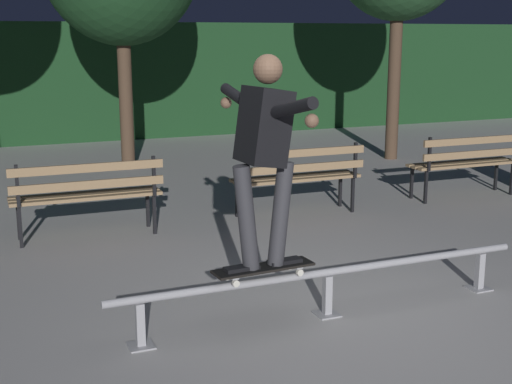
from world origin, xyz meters
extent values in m
plane|color=#ADAAA8|center=(0.00, 0.00, 0.00)|extent=(90.00, 90.00, 0.00)
cube|color=#193D1E|center=(0.00, 10.72, 1.20)|extent=(24.00, 1.20, 2.41)
cylinder|color=#9E9EA3|center=(0.00, 0.26, 0.35)|extent=(3.50, 0.06, 0.06)
cube|color=#9E9EA3|center=(-1.49, 0.26, 0.16)|extent=(0.06, 0.06, 0.32)
cube|color=#9E9EA3|center=(-1.49, 0.26, 0.01)|extent=(0.18, 0.18, 0.01)
cube|color=#9E9EA3|center=(0.00, 0.26, 0.16)|extent=(0.06, 0.06, 0.32)
cube|color=#9E9EA3|center=(0.00, 0.26, 0.01)|extent=(0.18, 0.18, 0.01)
cube|color=#9E9EA3|center=(1.49, 0.26, 0.16)|extent=(0.06, 0.06, 0.32)
cube|color=#9E9EA3|center=(1.49, 0.26, 0.01)|extent=(0.18, 0.18, 0.01)
cube|color=black|center=(-0.54, 0.26, 0.46)|extent=(0.79, 0.25, 0.02)
cube|color=black|center=(-0.54, 0.26, 0.47)|extent=(0.78, 0.24, 0.00)
cube|color=#9E9EA3|center=(-0.28, 0.28, 0.44)|extent=(0.06, 0.17, 0.02)
cube|color=#9E9EA3|center=(-0.81, 0.24, 0.44)|extent=(0.06, 0.17, 0.02)
cylinder|color=beige|center=(-0.27, 0.20, 0.41)|extent=(0.05, 0.03, 0.05)
cylinder|color=beige|center=(-0.29, 0.36, 0.41)|extent=(0.05, 0.03, 0.05)
cylinder|color=beige|center=(-0.80, 0.16, 0.41)|extent=(0.05, 0.03, 0.05)
cylinder|color=beige|center=(-0.81, 0.32, 0.41)|extent=(0.05, 0.03, 0.05)
cube|color=black|center=(-0.37, 0.27, 0.49)|extent=(0.27, 0.12, 0.03)
cube|color=black|center=(-0.72, 0.25, 0.49)|extent=(0.27, 0.12, 0.03)
cylinder|color=#333338|center=(-0.40, 0.27, 0.86)|extent=(0.21, 0.14, 0.79)
cylinder|color=#333338|center=(-0.68, 0.25, 0.86)|extent=(0.21, 0.14, 0.79)
cube|color=black|center=(-0.54, 0.26, 1.52)|extent=(0.36, 0.38, 0.57)
cylinder|color=black|center=(-0.52, -0.12, 1.68)|extent=(0.12, 0.61, 0.21)
cylinder|color=black|center=(-0.57, 0.64, 1.68)|extent=(0.12, 0.61, 0.21)
sphere|color=brown|center=(-0.50, -0.40, 1.63)|extent=(0.09, 0.09, 0.09)
sphere|color=brown|center=(-0.59, 0.92, 1.63)|extent=(0.09, 0.09, 0.09)
sphere|color=brown|center=(-0.51, 0.26, 1.92)|extent=(0.21, 0.21, 0.21)
cube|color=black|center=(-0.66, 3.35, 0.22)|extent=(0.04, 0.04, 0.44)
cube|color=black|center=(-0.67, 3.03, 0.22)|extent=(0.04, 0.04, 0.44)
cube|color=black|center=(-0.67, 2.99, 0.66)|extent=(0.04, 0.04, 0.44)
cube|color=black|center=(-2.07, 3.37, 0.22)|extent=(0.04, 0.04, 0.44)
cube|color=black|center=(-2.08, 3.05, 0.22)|extent=(0.04, 0.04, 0.44)
cube|color=black|center=(-2.08, 3.01, 0.66)|extent=(0.04, 0.04, 0.44)
cube|color=#937551|center=(-1.37, 3.34, 0.46)|extent=(1.60, 0.11, 0.04)
cube|color=#937551|center=(-1.37, 3.20, 0.46)|extent=(1.60, 0.11, 0.04)
cube|color=#937551|center=(-1.37, 3.06, 0.46)|extent=(1.60, 0.11, 0.04)
cube|color=#937551|center=(-1.37, 2.99, 0.62)|extent=(1.60, 0.06, 0.09)
cube|color=#937551|center=(-1.37, 2.99, 0.80)|extent=(1.60, 0.06, 0.09)
cube|color=black|center=(1.85, 3.35, 0.22)|extent=(0.04, 0.04, 0.44)
cube|color=black|center=(1.84, 3.03, 0.22)|extent=(0.04, 0.04, 0.44)
cube|color=black|center=(1.84, 2.99, 0.66)|extent=(0.04, 0.04, 0.44)
cube|color=black|center=(0.44, 3.37, 0.22)|extent=(0.04, 0.04, 0.44)
cube|color=black|center=(0.44, 3.05, 0.22)|extent=(0.04, 0.04, 0.44)
cube|color=black|center=(0.43, 3.01, 0.66)|extent=(0.04, 0.04, 0.44)
cube|color=#937551|center=(1.14, 3.34, 0.46)|extent=(1.60, 0.11, 0.04)
cube|color=#937551|center=(1.14, 3.20, 0.46)|extent=(1.60, 0.11, 0.04)
cube|color=#937551|center=(1.14, 3.06, 0.46)|extent=(1.60, 0.11, 0.04)
cube|color=#937551|center=(1.14, 2.99, 0.62)|extent=(1.60, 0.06, 0.09)
cube|color=#937551|center=(1.14, 2.99, 0.80)|extent=(1.60, 0.06, 0.09)
cube|color=black|center=(4.36, 3.35, 0.22)|extent=(0.04, 0.04, 0.44)
cube|color=black|center=(4.36, 3.03, 0.22)|extent=(0.04, 0.04, 0.44)
cube|color=black|center=(2.95, 3.37, 0.22)|extent=(0.04, 0.04, 0.44)
cube|color=black|center=(2.95, 3.05, 0.22)|extent=(0.04, 0.04, 0.44)
cube|color=black|center=(2.95, 3.01, 0.66)|extent=(0.04, 0.04, 0.44)
cube|color=#937551|center=(3.66, 3.34, 0.46)|extent=(1.60, 0.11, 0.04)
cube|color=#937551|center=(3.65, 3.20, 0.46)|extent=(1.60, 0.11, 0.04)
cube|color=#937551|center=(3.65, 3.06, 0.46)|extent=(1.60, 0.11, 0.04)
cube|color=#937551|center=(3.65, 2.99, 0.62)|extent=(1.60, 0.06, 0.09)
cube|color=#937551|center=(3.65, 2.99, 0.80)|extent=(1.60, 0.06, 0.09)
cylinder|color=#4C3828|center=(4.43, 6.11, 1.33)|extent=(0.22, 0.22, 2.67)
cylinder|color=#4C3828|center=(-0.09, 6.99, 1.15)|extent=(0.22, 0.22, 2.29)
camera|label=1|loc=(-2.50, -4.28, 2.16)|focal=48.98mm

